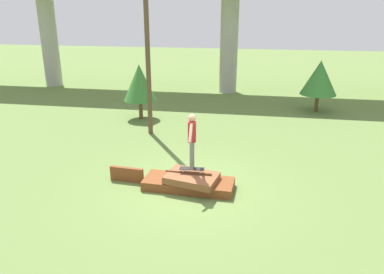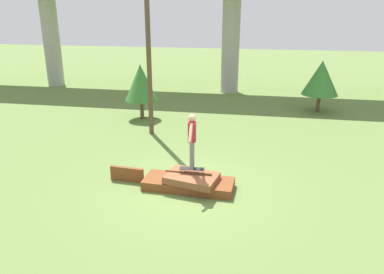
{
  "view_description": "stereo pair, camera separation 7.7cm",
  "coord_description": "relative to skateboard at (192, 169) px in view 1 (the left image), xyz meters",
  "views": [
    {
      "loc": [
        1.89,
        -10.06,
        5.24
      ],
      "look_at": [
        0.1,
        0.05,
        1.64
      ],
      "focal_mm": 35.0,
      "sensor_mm": 36.0,
      "label": 1
    },
    {
      "loc": [
        1.97,
        -10.05,
        5.24
      ],
      "look_at": [
        0.1,
        0.05,
        1.64
      ],
      "focal_mm": 35.0,
      "sensor_mm": 36.0,
      "label": 2
    }
  ],
  "objects": [
    {
      "name": "skater",
      "position": [
        0.0,
        -0.0,
        0.99
      ],
      "size": [
        0.23,
        1.14,
        1.69
      ],
      "color": "slate",
      "rests_on": "skateboard"
    },
    {
      "name": "utility_pole",
      "position": [
        -2.68,
        4.78,
        3.76
      ],
      "size": [
        1.3,
        0.2,
        8.53
      ],
      "color": "brown",
      "rests_on": "ground_plane"
    },
    {
      "name": "scrap_pile",
      "position": [
        -0.06,
        -0.07,
        -0.41
      ],
      "size": [
        2.75,
        1.31,
        0.55
      ],
      "color": "brown",
      "rests_on": "ground_plane"
    },
    {
      "name": "tree_behind_right",
      "position": [
        -3.78,
        6.91,
        1.15
      ],
      "size": [
        1.57,
        1.57,
        2.66
      ],
      "color": "brown",
      "rests_on": "ground_plane"
    },
    {
      "name": "skateboard",
      "position": [
        0.0,
        0.0,
        0.0
      ],
      "size": [
        0.76,
        0.27,
        0.09
      ],
      "color": "black",
      "rests_on": "scrap_pile"
    },
    {
      "name": "scrap_plank_loose",
      "position": [
        -2.1,
        0.08,
        -0.4
      ],
      "size": [
        1.09,
        0.2,
        0.47
      ],
      "color": "brown",
      "rests_on": "ground_plane"
    },
    {
      "name": "tree_behind_left",
      "position": [
        4.9,
        9.8,
        1.15
      ],
      "size": [
        1.84,
        1.84,
        2.66
      ],
      "color": "brown",
      "rests_on": "ground_plane"
    },
    {
      "name": "ground_plane",
      "position": [
        -0.1,
        -0.05,
        -0.63
      ],
      "size": [
        80.0,
        80.0,
        0.0
      ],
      "primitive_type": "plane",
      "color": "olive"
    }
  ]
}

